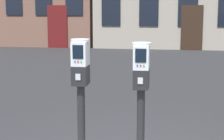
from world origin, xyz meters
TOP-DOWN VIEW (x-y plane):
  - parking_meter_near_kerb at (-0.66, -0.16)m, footprint 0.22×0.25m
  - parking_meter_twin_adjacent at (0.04, -0.16)m, footprint 0.22×0.25m

SIDE VIEW (x-z plane):
  - parking_meter_twin_adjacent at x=0.04m, z-range 0.42..1.87m
  - parking_meter_near_kerb at x=-0.66m, z-range 0.42..1.90m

